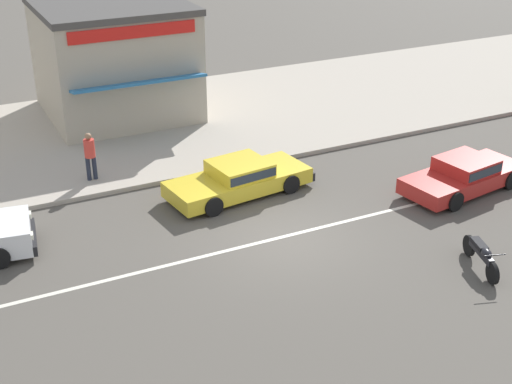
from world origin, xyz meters
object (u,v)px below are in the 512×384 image
at_px(sedan_red_0, 465,174).
at_px(pedestrian_by_shop, 90,153).
at_px(sedan_yellow_5, 239,178).
at_px(motorcycle_0, 481,254).
at_px(shopfront_corner_warung, 115,59).

xyz_separation_m(sedan_red_0, pedestrian_by_shop, (-10.35, 5.61, 0.53)).
bearing_deg(pedestrian_by_shop, sedan_yellow_5, -35.05).
bearing_deg(motorcycle_0, sedan_red_0, 54.07).
xyz_separation_m(motorcycle_0, shopfront_corner_warung, (-4.92, 15.44, 1.90)).
bearing_deg(sedan_yellow_5, sedan_red_0, -23.98).
bearing_deg(shopfront_corner_warung, motorcycle_0, -72.31).
xyz_separation_m(pedestrian_by_shop, shopfront_corner_warung, (2.63, 5.97, 1.26)).
height_order(motorcycle_0, shopfront_corner_warung, shopfront_corner_warung).
height_order(motorcycle_0, pedestrian_by_shop, pedestrian_by_shop).
relative_size(sedan_red_0, shopfront_corner_warung, 0.70).
height_order(sedan_yellow_5, shopfront_corner_warung, shopfront_corner_warung).
distance_m(sedan_yellow_5, pedestrian_by_shop, 4.81).
height_order(sedan_yellow_5, motorcycle_0, sedan_yellow_5).
bearing_deg(sedan_red_0, pedestrian_by_shop, 151.55).
bearing_deg(sedan_red_0, motorcycle_0, -125.93).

